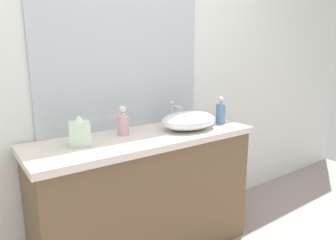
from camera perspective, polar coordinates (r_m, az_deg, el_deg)
name	(u,v)px	position (r m, az deg, el deg)	size (l,w,h in m)	color
bathroom_wall_rear	(115,63)	(2.07, -10.10, 10.75)	(6.00, 0.06, 2.60)	silver
vanity_counter	(147,196)	(2.05, -4.04, -14.35)	(1.47, 0.51, 0.85)	brown
wall_mirror_panel	(125,50)	(2.06, -8.30, 13.12)	(1.20, 0.01, 1.06)	#B2BCC6
sink_basin	(189,120)	(2.03, 4.00, -0.08)	(0.41, 0.30, 0.12)	silver
faucet	(174,111)	(2.15, 1.20, 1.79)	(0.03, 0.13, 0.17)	silver
soap_dispenser	(123,123)	(1.90, -8.60, -0.60)	(0.07, 0.07, 0.19)	#D39EAA
lotion_bottle	(221,112)	(2.22, 10.00, 1.43)	(0.07, 0.07, 0.20)	teal
tissue_box	(80,133)	(1.73, -16.50, -2.34)	(0.14, 0.14, 0.17)	#B9D3BC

